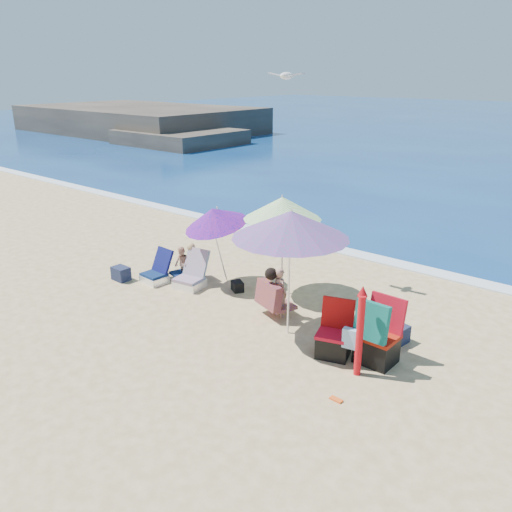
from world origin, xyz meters
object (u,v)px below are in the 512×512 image
Objects in this scene: camp_chair_left at (334,340)px; chair_navy at (156,274)px; furled_umbrella at (360,327)px; camp_chair_right at (376,340)px; umbrella_striped at (283,208)px; umbrella_blue at (214,217)px; chair_rainbow at (191,278)px; person_center at (276,293)px; umbrella_turquoise at (291,225)px; person_left at (184,264)px; seagull at (287,76)px.

chair_navy is at bearing 177.38° from camp_chair_left.
camp_chair_right is (0.05, 0.48, -0.39)m from furled_umbrella.
umbrella_striped is 1.88× the size of camp_chair_right.
chair_navy is at bearing -146.69° from umbrella_blue.
chair_rainbow is 0.81× the size of person_center.
umbrella_blue is 1.43m from chair_rainbow.
umbrella_blue is at bearing 168.14° from person_center.
umbrella_blue is (-2.57, 0.81, -0.48)m from umbrella_turquoise.
person_left is at bearing 174.72° from camp_chair_right.
person_center is at bearing 161.65° from camp_chair_left.
chair_navy is at bearing -136.34° from seagull.
camp_chair_left is at bearing -14.85° from umbrella_blue.
chair_rainbow is 0.96× the size of seagull.
person_left is at bearing 171.07° from camp_chair_left.
umbrella_striped is at bearing 26.99° from chair_navy.
umbrella_turquoise reaches higher than umbrella_blue.
umbrella_turquoise is 4.12m from chair_navy.
furled_umbrella is at bearing -16.12° from umbrella_blue.
person_left is (-2.10, -0.82, -1.45)m from umbrella_striped.
seagull is at bearing 122.68° from person_center.
camp_chair_left is (4.72, -0.22, 0.09)m from chair_navy.
seagull reaches higher than camp_chair_left.
camp_chair_left is 0.83× the size of camp_chair_right.
umbrella_striped reaches higher than furled_umbrella.
chair_rainbow is 0.92× the size of person_left.
furled_umbrella is at bearing -36.66° from seagull.
person_center is at bearing 5.99° from chair_navy.
furled_umbrella is at bearing -32.04° from umbrella_striped.
furled_umbrella is 1.83× the size of chair_rainbow.
person_center is at bearing 0.90° from chair_rainbow.
umbrella_striped reaches higher than person_left.
seagull is at bearing 129.06° from umbrella_turquoise.
chair_navy is 0.65m from person_left.
umbrella_striped reaches higher than umbrella_blue.
camp_chair_left is at bearing -160.68° from camp_chair_right.
seagull reaches higher than person_left.
umbrella_striped is 3.09m from camp_chair_left.
umbrella_turquoise reaches higher than person_left.
chair_navy is at bearing -131.35° from person_left.
person_left is at bearing -158.79° from umbrella_striped.
person_center is (1.97, -0.41, -1.06)m from umbrella_blue.
camp_chair_right is at bearing -3.58° from chair_rainbow.
camp_chair_left is 5.32m from seagull.
umbrella_blue is (-1.39, -0.54, -0.31)m from umbrella_striped.
camp_chair_right is 4.96m from person_left.
chair_rainbow is (-4.49, 0.76, -0.59)m from furled_umbrella.
umbrella_striped is 2.16× the size of person_center.
chair_navy is 4.72m from camp_chair_left.
umbrella_striped is at bearing 155.86° from camp_chair_right.
furled_umbrella reaches higher than chair_rainbow.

